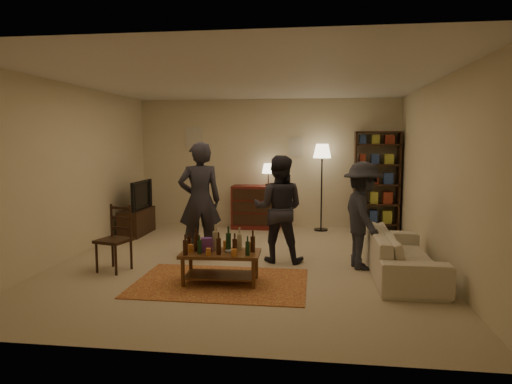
% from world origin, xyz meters
% --- Properties ---
extents(floor, '(6.00, 6.00, 0.00)m').
position_xyz_m(floor, '(0.00, 0.00, 0.00)').
color(floor, '#C6B793').
rests_on(floor, ground).
extents(room_shell, '(6.00, 6.00, 6.00)m').
position_xyz_m(room_shell, '(-0.65, 2.98, 1.81)').
color(room_shell, beige).
rests_on(room_shell, ground).
extents(rug, '(2.20, 1.50, 0.01)m').
position_xyz_m(rug, '(-0.17, -1.04, 0.01)').
color(rug, maroon).
rests_on(rug, ground).
extents(coffee_table, '(1.03, 0.59, 0.75)m').
position_xyz_m(coffee_table, '(-0.18, -1.04, 0.38)').
color(coffee_table, brown).
rests_on(coffee_table, ground).
extents(dining_chair, '(0.50, 0.50, 0.94)m').
position_xyz_m(dining_chair, '(-1.76, -0.63, 0.49)').
color(dining_chair, black).
rests_on(dining_chair, ground).
extents(tv_stand, '(0.40, 1.00, 1.06)m').
position_xyz_m(tv_stand, '(-2.44, 1.80, 0.38)').
color(tv_stand, black).
rests_on(tv_stand, ground).
extents(dresser, '(1.00, 0.50, 1.36)m').
position_xyz_m(dresser, '(-0.19, 2.71, 0.48)').
color(dresser, maroon).
rests_on(dresser, ground).
extents(bookshelf, '(0.90, 0.34, 2.02)m').
position_xyz_m(bookshelf, '(2.25, 2.78, 1.03)').
color(bookshelf, black).
rests_on(bookshelf, ground).
extents(floor_lamp, '(0.36, 0.36, 1.76)m').
position_xyz_m(floor_lamp, '(1.15, 2.65, 1.50)').
color(floor_lamp, black).
rests_on(floor_lamp, ground).
extents(sofa, '(0.81, 2.08, 0.61)m').
position_xyz_m(sofa, '(2.20, -0.40, 0.30)').
color(sofa, beige).
rests_on(sofa, ground).
extents(person_left, '(0.78, 0.65, 1.81)m').
position_xyz_m(person_left, '(-0.74, 0.16, 0.91)').
color(person_left, '#25252D').
rests_on(person_left, ground).
extents(person_right, '(0.83, 0.67, 1.61)m').
position_xyz_m(person_right, '(0.48, 0.15, 0.81)').
color(person_right, '#26252C').
rests_on(person_right, ground).
extents(person_by_sofa, '(0.77, 1.09, 1.54)m').
position_xyz_m(person_by_sofa, '(1.70, -0.08, 0.77)').
color(person_by_sofa, '#26272E').
rests_on(person_by_sofa, ground).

